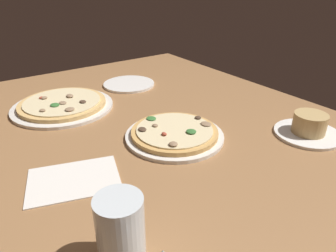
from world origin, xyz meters
The scene contains 7 objects.
dining_table centered at (0.00, 0.00, 2.00)cm, with size 150.00×110.00×4.00cm, color #996B42.
pizza_main centered at (3.57, 1.80, 5.21)cm, with size 26.61×26.61×3.36cm.
pizza_side centered at (-33.67, -16.34, 5.19)cm, with size 32.37×32.37×3.38cm.
ramekin_on_saucer centered at (23.47, 32.59, 6.38)cm, with size 17.77×17.77×6.30cm.
water_glass centered at (30.96, -28.29, 9.15)cm, with size 7.35×7.35×11.99cm.
side_plate centered at (-41.13, 12.36, 4.45)cm, with size 19.84×19.84×0.90cm, color white.
paper_menu centered at (6.49, -27.35, 4.15)cm, with size 13.91×19.20×0.30cm, color white.
Camera 1 is at (62.82, -42.17, 44.73)cm, focal length 33.18 mm.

